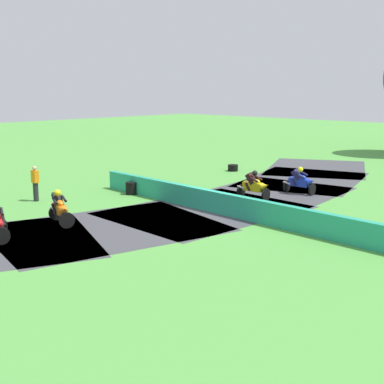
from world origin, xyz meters
name	(u,v)px	position (x,y,z in m)	size (l,w,h in m)	color
ground_plane	(207,210)	(0.00, 0.00, 0.00)	(120.00, 120.00, 0.00)	#4C933D
track_asphalt	(181,204)	(-1.66, 0.09, 0.00)	(12.35, 37.39, 0.01)	#3D3D42
safety_barrier	(310,223)	(5.19, -0.28, 0.45)	(0.30, 24.31, 0.90)	#239375
motorcycle_chase_orange	(60,208)	(-2.44, -5.59, 0.66)	(1.70, 1.08, 1.42)	black
motorcycle_trailing_yellow	(254,185)	(0.09, 3.20, 0.66)	(1.68, 0.73, 1.42)	black
motorcycle_fourth_blue	(300,181)	(0.94, 5.77, 0.65)	(1.68, 0.80, 1.43)	black
tire_stack_mid_a	(132,188)	(-4.97, 0.03, 0.30)	(0.58, 0.58, 0.60)	black
tire_stack_mid_b	(233,168)	(-6.03, 9.12, 0.20)	(0.63, 0.63, 0.40)	black
track_marshal	(35,184)	(-6.95, -4.01, 0.82)	(0.34, 0.24, 1.63)	#232328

